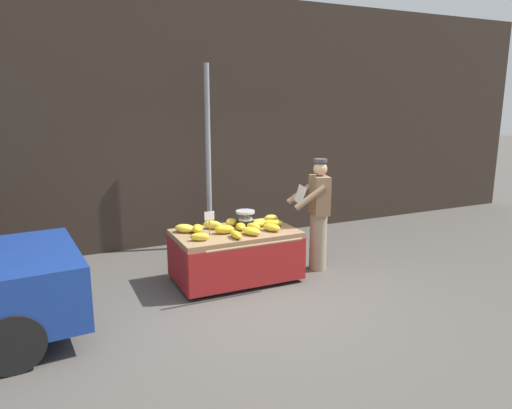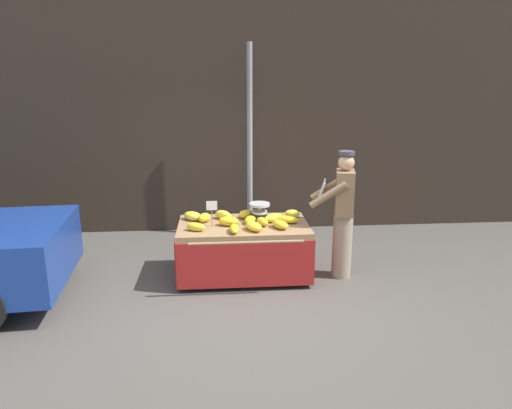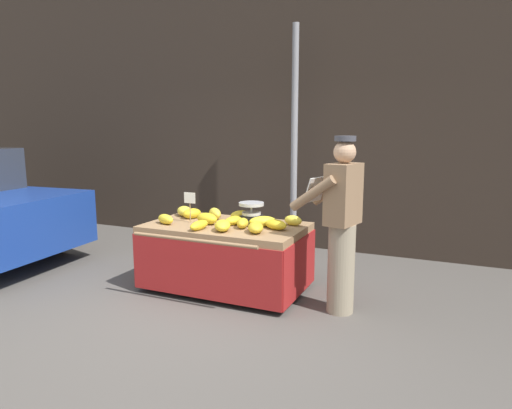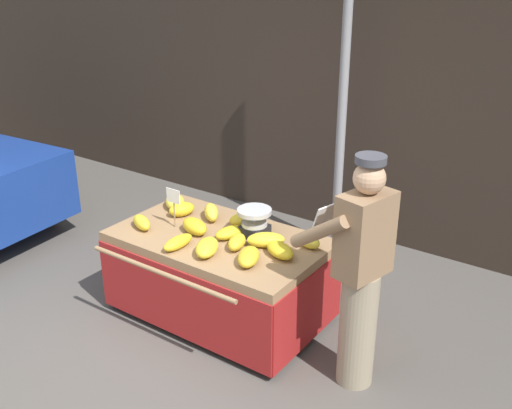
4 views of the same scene
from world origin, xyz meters
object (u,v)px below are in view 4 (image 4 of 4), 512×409
at_px(banana_bunch_7, 244,220).
at_px(banana_bunch_13, 207,247).
at_px(weighing_scale, 254,223).
at_px(banana_bunch_10, 178,242).
at_px(price_sign, 173,200).
at_px(banana_bunch_12, 249,257).
at_px(banana_bunch_1, 195,226).
at_px(banana_bunch_11, 237,242).
at_px(vendor_person, 360,273).
at_px(street_pole, 343,98).
at_px(banana_bunch_6, 309,241).
at_px(banana_bunch_5, 211,212).
at_px(banana_bunch_9, 182,209).
at_px(banana_bunch_3, 280,250).
at_px(banana_bunch_4, 266,240).
at_px(banana_bunch_0, 230,233).
at_px(banana_bunch_8, 175,202).
at_px(banana_cart, 219,259).
at_px(banana_bunch_2, 142,222).

distance_m(banana_bunch_7, banana_bunch_13, 0.57).
height_order(weighing_scale, banana_bunch_10, weighing_scale).
height_order(price_sign, banana_bunch_12, price_sign).
distance_m(weighing_scale, banana_bunch_1, 0.49).
bearing_deg(banana_bunch_11, vendor_person, -1.70).
height_order(price_sign, banana_bunch_13, price_sign).
bearing_deg(banana_bunch_12, banana_bunch_11, 146.24).
xyz_separation_m(street_pole, banana_bunch_6, (0.49, -1.42, -0.79)).
bearing_deg(banana_bunch_5, banana_bunch_9, -160.44).
bearing_deg(banana_bunch_3, banana_bunch_4, 156.87).
bearing_deg(banana_bunch_12, banana_bunch_4, 99.56).
bearing_deg(banana_bunch_0, banana_bunch_10, -121.41).
xyz_separation_m(banana_bunch_1, banana_bunch_11, (0.44, -0.02, -0.01)).
distance_m(banana_bunch_3, banana_bunch_7, 0.61).
height_order(price_sign, banana_bunch_7, price_sign).
bearing_deg(banana_bunch_13, banana_bunch_6, 43.06).
relative_size(banana_bunch_5, banana_bunch_8, 0.95).
xyz_separation_m(weighing_scale, banana_bunch_10, (-0.36, -0.52, -0.07)).
bearing_deg(banana_bunch_9, weighing_scale, 2.58).
distance_m(banana_cart, banana_bunch_10, 0.44).
xyz_separation_m(banana_bunch_11, vendor_person, (1.06, -0.03, 0.08)).
bearing_deg(banana_bunch_4, banana_bunch_6, 31.49).
relative_size(banana_bunch_8, banana_bunch_9, 1.28).
bearing_deg(banana_bunch_13, vendor_person, 8.45).
relative_size(banana_bunch_1, banana_bunch_7, 1.16).
bearing_deg(street_pole, banana_bunch_12, -82.22).
xyz_separation_m(banana_bunch_1, banana_bunch_12, (0.66, -0.16, -0.01)).
xyz_separation_m(banana_bunch_6, banana_bunch_8, (-1.37, -0.02, 0.00)).
height_order(banana_bunch_0, banana_bunch_13, banana_bunch_13).
bearing_deg(vendor_person, banana_bunch_4, 168.06).
bearing_deg(banana_bunch_2, banana_bunch_5, 53.65).
bearing_deg(banana_bunch_0, banana_bunch_9, 169.67).
height_order(banana_bunch_7, banana_bunch_12, banana_bunch_7).
relative_size(banana_bunch_9, banana_bunch_11, 0.97).
bearing_deg(banana_bunch_2, banana_bunch_10, -10.68).
distance_m(banana_bunch_1, banana_bunch_3, 0.79).
height_order(banana_cart, price_sign, price_sign).
bearing_deg(banana_cart, banana_bunch_13, -67.94).
bearing_deg(banana_bunch_12, banana_bunch_5, 147.64).
relative_size(weighing_scale, banana_bunch_9, 1.20).
relative_size(price_sign, banana_bunch_0, 1.29).
relative_size(banana_bunch_1, vendor_person, 0.16).
bearing_deg(vendor_person, price_sign, 178.53).
relative_size(banana_bunch_1, banana_bunch_6, 1.32).
xyz_separation_m(weighing_scale, banana_bunch_11, (0.01, -0.26, -0.07)).
bearing_deg(banana_bunch_10, banana_bunch_13, 11.45).
bearing_deg(banana_bunch_11, banana_bunch_3, 13.06).
bearing_deg(banana_bunch_3, weighing_scale, 153.94).
height_order(weighing_scale, banana_bunch_12, weighing_scale).
bearing_deg(street_pole, banana_bunch_9, -115.14).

